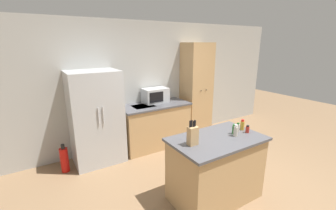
{
  "coord_description": "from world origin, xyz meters",
  "views": [
    {
      "loc": [
        -2.22,
        -2.0,
        2.16
      ],
      "look_at": [
        -0.11,
        1.4,
        1.05
      ],
      "focal_mm": 24.0,
      "sensor_mm": 36.0,
      "label": 1
    }
  ],
  "objects_px": {
    "microwave": "(155,95)",
    "spice_bottle_pale_salt": "(238,127)",
    "fire_extinguisher": "(64,160)",
    "refrigerator": "(96,118)",
    "spice_bottle_orange_cap": "(247,129)",
    "spice_bottle_tall_dark": "(238,126)",
    "knife_block": "(193,135)",
    "pantry_cabinet": "(196,90)",
    "spice_bottle_amber_oil": "(236,131)",
    "spice_bottle_green_herb": "(242,125)",
    "spice_bottle_short_red": "(234,129)"
  },
  "relations": [
    {
      "from": "pantry_cabinet",
      "to": "spice_bottle_green_herb",
      "type": "xyz_separation_m",
      "value": [
        -0.74,
        -2.0,
        -0.09
      ]
    },
    {
      "from": "spice_bottle_tall_dark",
      "to": "spice_bottle_amber_oil",
      "type": "bearing_deg",
      "value": -144.1
    },
    {
      "from": "microwave",
      "to": "spice_bottle_amber_oil",
      "type": "height_order",
      "value": "microwave"
    },
    {
      "from": "refrigerator",
      "to": "spice_bottle_amber_oil",
      "type": "distance_m",
      "value": 2.45
    },
    {
      "from": "knife_block",
      "to": "spice_bottle_pale_salt",
      "type": "xyz_separation_m",
      "value": [
        0.82,
        -0.0,
        -0.06
      ]
    },
    {
      "from": "pantry_cabinet",
      "to": "fire_extinguisher",
      "type": "xyz_separation_m",
      "value": [
        -2.98,
        -0.16,
        -0.86
      ]
    },
    {
      "from": "spice_bottle_short_red",
      "to": "spice_bottle_amber_oil",
      "type": "height_order",
      "value": "spice_bottle_amber_oil"
    },
    {
      "from": "refrigerator",
      "to": "spice_bottle_tall_dark",
      "type": "height_order",
      "value": "refrigerator"
    },
    {
      "from": "spice_bottle_pale_salt",
      "to": "spice_bottle_orange_cap",
      "type": "relative_size",
      "value": 1.26
    },
    {
      "from": "refrigerator",
      "to": "knife_block",
      "type": "height_order",
      "value": "refrigerator"
    },
    {
      "from": "pantry_cabinet",
      "to": "spice_bottle_tall_dark",
      "type": "bearing_deg",
      "value": -111.48
    },
    {
      "from": "knife_block",
      "to": "fire_extinguisher",
      "type": "xyz_separation_m",
      "value": [
        -1.31,
        1.85,
        -0.83
      ]
    },
    {
      "from": "spice_bottle_orange_cap",
      "to": "fire_extinguisher",
      "type": "relative_size",
      "value": 0.22
    },
    {
      "from": "pantry_cabinet",
      "to": "spice_bottle_amber_oil",
      "type": "xyz_separation_m",
      "value": [
        -1.0,
        -2.11,
        -0.08
      ]
    },
    {
      "from": "fire_extinguisher",
      "to": "spice_bottle_orange_cap",
      "type": "bearing_deg",
      "value": -41.29
    },
    {
      "from": "spice_bottle_green_herb",
      "to": "spice_bottle_orange_cap",
      "type": "bearing_deg",
      "value": -99.92
    },
    {
      "from": "spice_bottle_amber_oil",
      "to": "knife_block",
      "type": "bearing_deg",
      "value": 171.95
    },
    {
      "from": "spice_bottle_short_red",
      "to": "spice_bottle_pale_salt",
      "type": "relative_size",
      "value": 1.03
    },
    {
      "from": "pantry_cabinet",
      "to": "spice_bottle_orange_cap",
      "type": "height_order",
      "value": "pantry_cabinet"
    },
    {
      "from": "spice_bottle_tall_dark",
      "to": "spice_bottle_pale_salt",
      "type": "xyz_separation_m",
      "value": [
        -0.09,
        -0.08,
        0.02
      ]
    },
    {
      "from": "spice_bottle_green_herb",
      "to": "spice_bottle_orange_cap",
      "type": "relative_size",
      "value": 1.46
    },
    {
      "from": "refrigerator",
      "to": "spice_bottle_orange_cap",
      "type": "relative_size",
      "value": 15.66
    },
    {
      "from": "refrigerator",
      "to": "fire_extinguisher",
      "type": "bearing_deg",
      "value": -172.56
    },
    {
      "from": "knife_block",
      "to": "spice_bottle_orange_cap",
      "type": "height_order",
      "value": "knife_block"
    },
    {
      "from": "fire_extinguisher",
      "to": "refrigerator",
      "type": "bearing_deg",
      "value": 7.44
    },
    {
      "from": "knife_block",
      "to": "spice_bottle_short_red",
      "type": "bearing_deg",
      "value": -2.46
    },
    {
      "from": "spice_bottle_amber_oil",
      "to": "spice_bottle_pale_salt",
      "type": "distance_m",
      "value": 0.17
    },
    {
      "from": "refrigerator",
      "to": "spice_bottle_tall_dark",
      "type": "xyz_separation_m",
      "value": [
        1.61,
        -1.85,
        0.12
      ]
    },
    {
      "from": "spice_bottle_tall_dark",
      "to": "spice_bottle_pale_salt",
      "type": "distance_m",
      "value": 0.13
    },
    {
      "from": "pantry_cabinet",
      "to": "spice_bottle_short_red",
      "type": "height_order",
      "value": "pantry_cabinet"
    },
    {
      "from": "microwave",
      "to": "fire_extinguisher",
      "type": "height_order",
      "value": "microwave"
    },
    {
      "from": "refrigerator",
      "to": "spice_bottle_short_red",
      "type": "height_order",
      "value": "refrigerator"
    },
    {
      "from": "refrigerator",
      "to": "knife_block",
      "type": "xyz_separation_m",
      "value": [
        0.7,
        -1.93,
        0.2
      ]
    },
    {
      "from": "spice_bottle_green_herb",
      "to": "spice_bottle_pale_salt",
      "type": "bearing_deg",
      "value": -172.69
    },
    {
      "from": "spice_bottle_orange_cap",
      "to": "spice_bottle_pale_salt",
      "type": "bearing_deg",
      "value": 133.47
    },
    {
      "from": "pantry_cabinet",
      "to": "microwave",
      "type": "bearing_deg",
      "value": 176.59
    },
    {
      "from": "refrigerator",
      "to": "microwave",
      "type": "xyz_separation_m",
      "value": [
        1.31,
        0.14,
        0.23
      ]
    },
    {
      "from": "microwave",
      "to": "fire_extinguisher",
      "type": "relative_size",
      "value": 1.05
    },
    {
      "from": "spice_bottle_green_herb",
      "to": "pantry_cabinet",
      "type": "bearing_deg",
      "value": 69.62
    },
    {
      "from": "refrigerator",
      "to": "spice_bottle_orange_cap",
      "type": "height_order",
      "value": "refrigerator"
    },
    {
      "from": "knife_block",
      "to": "spice_bottle_tall_dark",
      "type": "xyz_separation_m",
      "value": [
        0.91,
        0.08,
        -0.08
      ]
    },
    {
      "from": "refrigerator",
      "to": "spice_bottle_pale_salt",
      "type": "distance_m",
      "value": 2.46
    },
    {
      "from": "refrigerator",
      "to": "spice_bottle_amber_oil",
      "type": "height_order",
      "value": "refrigerator"
    },
    {
      "from": "spice_bottle_green_herb",
      "to": "fire_extinguisher",
      "type": "xyz_separation_m",
      "value": [
        -2.24,
        1.84,
        -0.78
      ]
    },
    {
      "from": "knife_block",
      "to": "spice_bottle_orange_cap",
      "type": "bearing_deg",
      "value": -6.32
    },
    {
      "from": "spice_bottle_amber_oil",
      "to": "spice_bottle_pale_salt",
      "type": "relative_size",
      "value": 1.19
    },
    {
      "from": "pantry_cabinet",
      "to": "spice_bottle_tall_dark",
      "type": "xyz_separation_m",
      "value": [
        -0.76,
        -1.93,
        -0.11
      ]
    },
    {
      "from": "refrigerator",
      "to": "spice_bottle_amber_oil",
      "type": "relative_size",
      "value": 10.45
    },
    {
      "from": "knife_block",
      "to": "fire_extinguisher",
      "type": "distance_m",
      "value": 2.41
    },
    {
      "from": "microwave",
      "to": "spice_bottle_pale_salt",
      "type": "distance_m",
      "value": 2.09
    }
  ]
}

